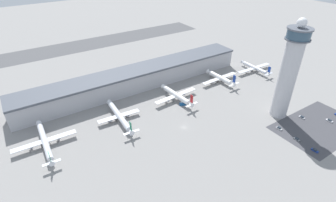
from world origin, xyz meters
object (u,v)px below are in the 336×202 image
(control_tower, at_px, (289,71))
(car_red_hatchback, at_px, (302,117))
(airplane_gate_charlie, at_px, (119,116))
(airplane_gate_foxtrot, at_px, (255,68))
(car_black_suv, at_px, (279,128))
(car_green_van, at_px, (329,121))
(airplane_gate_delta, at_px, (177,95))
(car_grey_coupe, at_px, (315,150))
(service_truck_fuel, at_px, (185,104))
(airplane_gate_echo, at_px, (220,78))
(airplane_gate_bravo, at_px, (45,141))
(car_white_wagon, at_px, (297,139))

(control_tower, distance_m, car_red_hatchback, 38.93)
(airplane_gate_charlie, xyz_separation_m, airplane_gate_foxtrot, (146.90, 3.75, 0.08))
(car_black_suv, bearing_deg, car_green_van, -20.03)
(airplane_gate_delta, bearing_deg, car_black_suv, -61.46)
(control_tower, relative_size, car_grey_coupe, 16.27)
(airplane_gate_foxtrot, xyz_separation_m, service_truck_fuel, (-94.57, -12.19, -2.87))
(airplane_gate_echo, xyz_separation_m, airplane_gate_foxtrot, (44.01, -2.01, -0.07))
(service_truck_fuel, xyz_separation_m, car_grey_coupe, (36.66, -87.69, -0.56))
(car_black_suv, bearing_deg, airplane_gate_echo, 79.64)
(airplane_gate_delta, relative_size, car_red_hatchback, 9.44)
(airplane_gate_charlie, bearing_deg, airplane_gate_bravo, -179.28)
(car_red_hatchback, relative_size, car_black_suv, 1.03)
(service_truck_fuel, bearing_deg, car_red_hatchback, -44.88)
(car_grey_coupe, distance_m, car_green_van, 40.44)
(airplane_gate_foxtrot, distance_m, car_grey_coupe, 115.51)
(car_white_wagon, distance_m, car_red_hatchback, 28.53)
(car_grey_coupe, bearing_deg, control_tower, 69.39)
(car_white_wagon, relative_size, car_black_suv, 1.01)
(control_tower, xyz_separation_m, car_black_suv, (-14.48, -12.35, -35.05))
(car_grey_coupe, xyz_separation_m, car_green_van, (38.48, 12.44, 0.05))
(airplane_gate_bravo, xyz_separation_m, airplane_gate_delta, (101.78, 1.48, 0.18))
(airplane_gate_echo, bearing_deg, control_tower, -89.38)
(car_green_van, relative_size, car_black_suv, 1.14)
(airplane_gate_delta, height_order, car_grey_coupe, airplane_gate_delta)
(airplane_gate_echo, distance_m, car_red_hatchback, 77.05)
(airplane_gate_echo, bearing_deg, service_truck_fuel, -164.31)
(service_truck_fuel, relative_size, car_grey_coupe, 1.85)
(control_tower, bearing_deg, car_green_van, -47.78)
(car_white_wagon, bearing_deg, car_green_van, -0.37)
(car_white_wagon, bearing_deg, service_truck_fuel, 116.14)
(service_truck_fuel, xyz_separation_m, car_black_suv, (36.77, -61.26, -0.52))
(airplane_gate_echo, bearing_deg, car_black_suv, -100.36)
(airplane_gate_charlie, bearing_deg, airplane_gate_echo, 3.21)
(airplane_gate_foxtrot, distance_m, car_black_suv, 93.53)
(airplane_gate_echo, distance_m, airplane_gate_foxtrot, 44.06)
(airplane_gate_foxtrot, distance_m, service_truck_fuel, 95.40)
(service_truck_fuel, bearing_deg, car_grey_coupe, -67.31)
(service_truck_fuel, relative_size, car_red_hatchback, 1.93)
(car_grey_coupe, bearing_deg, airplane_gate_delta, 111.53)
(airplane_gate_bravo, relative_size, service_truck_fuel, 5.63)
(airplane_gate_bravo, distance_m, airplane_gate_charlie, 51.05)
(airplane_gate_echo, relative_size, service_truck_fuel, 4.87)
(airplane_gate_foxtrot, bearing_deg, car_white_wagon, -123.52)
(car_white_wagon, bearing_deg, airplane_gate_delta, 114.50)
(service_truck_fuel, distance_m, car_green_van, 106.34)
(control_tower, relative_size, airplane_gate_echo, 1.81)
(airplane_gate_foxtrot, height_order, car_red_hatchback, airplane_gate_foxtrot)
(control_tower, xyz_separation_m, car_green_van, (23.89, -26.34, -35.04))
(airplane_gate_delta, bearing_deg, airplane_gate_foxtrot, 1.74)
(airplane_gate_foxtrot, height_order, car_black_suv, airplane_gate_foxtrot)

